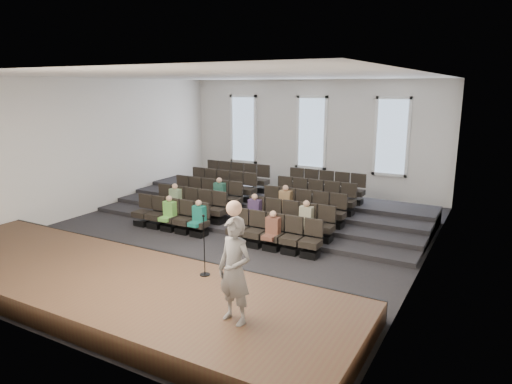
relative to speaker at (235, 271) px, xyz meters
The scene contains 14 objects.
ground 6.73m from the speaker, 123.66° to the left, with size 14.00×14.00×0.00m, color black.
ceiling 7.45m from the speaker, 123.66° to the left, with size 12.00×14.00×0.02m, color white.
wall_back 13.05m from the speaker, 106.25° to the left, with size 12.00×0.04×5.00m, color silver.
wall_front 4.09m from the speaker, 156.90° to the right, with size 12.00×0.04×5.00m, color silver.
wall_left 11.15m from the speaker, 150.49° to the left, with size 0.04×14.00×5.00m, color silver.
wall_right 6.05m from the speaker, 66.48° to the left, with size 0.04×14.00×5.00m, color silver.
stage 3.86m from the speaker, behind, with size 11.80×3.60×0.50m, color #402D1B.
stage_lip 4.40m from the speaker, 149.58° to the left, with size 11.80×0.06×0.52m, color black.
risers 9.46m from the speaker, 112.85° to the left, with size 11.80×4.80×0.60m.
seating_rows 7.94m from the speaker, 117.45° to the left, with size 6.80×4.70×1.67m.
windows 13.00m from the speaker, 106.34° to the left, with size 8.44×0.10×3.24m.
audience 6.87m from the speaker, 122.17° to the left, with size 5.45×2.64×1.10m.
speaker is the anchor object (origin of this frame).
mic_stand 2.32m from the speaker, 139.53° to the left, with size 0.24×0.24×1.43m.
Camera 1 is at (7.66, -11.94, 4.70)m, focal length 32.00 mm.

